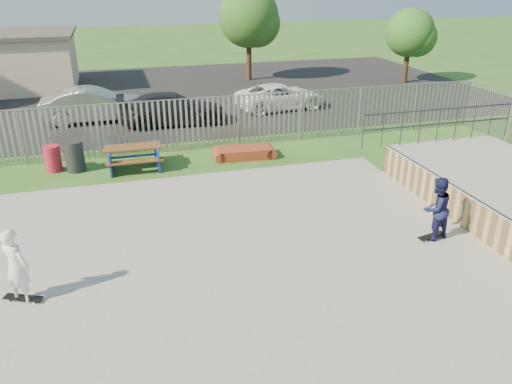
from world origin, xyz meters
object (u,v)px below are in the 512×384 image
object	(u,v)px
picnic_table	(134,157)
car_white	(280,96)
funbox	(244,153)
tree_right	(410,33)
trash_bin_grey	(75,156)
trash_bin_red	(53,159)
car_dark	(173,109)
skater_white	(16,266)
tree_mid	(249,17)
skater_navy	(436,209)
car_silver	(94,105)

from	to	relation	value
picnic_table	car_white	distance (m)	9.91
funbox	tree_right	size ratio (longest dim) A/B	0.44
picnic_table	trash_bin_grey	size ratio (longest dim) A/B	1.82
trash_bin_red	car_white	bearing A→B (deg)	30.25
car_dark	picnic_table	bearing A→B (deg)	160.20
trash_bin_grey	car_white	bearing A→B (deg)	32.89
car_white	tree_right	size ratio (longest dim) A/B	1.01
trash_bin_grey	skater_white	xyz separation A→B (m)	(-0.71, -7.78, 0.44)
trash_bin_grey	tree_right	bearing A→B (deg)	28.38
tree_mid	skater_white	distance (m)	24.15
picnic_table	skater_navy	world-z (taller)	skater_navy
car_dark	skater_navy	world-z (taller)	skater_navy
picnic_table	car_silver	distance (m)	6.73
tree_right	skater_navy	bearing A→B (deg)	-119.39
tree_mid	trash_bin_red	bearing A→B (deg)	-128.21
trash_bin_red	skater_white	world-z (taller)	skater_white
tree_mid	tree_right	xyz separation A→B (m)	(9.09, -3.45, -0.83)
trash_bin_grey	car_silver	size ratio (longest dim) A/B	0.23
trash_bin_red	skater_navy	bearing A→B (deg)	-39.78
tree_mid	skater_white	world-z (taller)	tree_mid
trash_bin_red	car_white	size ratio (longest dim) A/B	0.20
trash_bin_red	skater_white	size ratio (longest dim) A/B	0.56
trash_bin_grey	car_white	size ratio (longest dim) A/B	0.24
tree_right	skater_navy	size ratio (longest dim) A/B	2.71
picnic_table	car_dark	size ratio (longest dim) A/B	0.40
trash_bin_red	car_silver	distance (m)	6.25
trash_bin_red	car_white	xyz separation A→B (m)	(10.20, 5.95, 0.19)
trash_bin_red	car_silver	bearing A→B (deg)	77.51
skater_white	trash_bin_red	bearing A→B (deg)	-55.17
car_white	skater_white	bearing A→B (deg)	136.42
funbox	trash_bin_red	bearing A→B (deg)	179.67
funbox	tree_right	world-z (taller)	tree_right
skater_navy	picnic_table	bearing A→B (deg)	-59.31
trash_bin_red	skater_white	bearing A→B (deg)	-89.85
car_white	skater_navy	bearing A→B (deg)	170.02
car_dark	trash_bin_red	bearing A→B (deg)	136.50
trash_bin_grey	funbox	bearing A→B (deg)	-2.87
picnic_table	skater_navy	distance (m)	10.18
funbox	car_dark	bearing A→B (deg)	114.37
picnic_table	skater_navy	xyz separation A→B (m)	(6.89, -7.48, 0.56)
trash_bin_grey	car_white	world-z (taller)	car_white
car_silver	skater_navy	xyz separation A→B (m)	(8.22, -14.06, 0.18)
funbox	skater_navy	world-z (taller)	skater_navy
tree_right	skater_white	distance (m)	26.81
car_dark	car_white	distance (m)	5.63
trash_bin_grey	car_dark	xyz separation A→B (m)	(3.98, 4.88, 0.18)
car_white	tree_mid	distance (m)	8.23
car_silver	trash_bin_grey	bearing A→B (deg)	174.10
funbox	trash_bin_grey	xyz separation A→B (m)	(-5.93, 0.30, 0.34)
skater_navy	trash_bin_red	bearing A→B (deg)	-51.75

